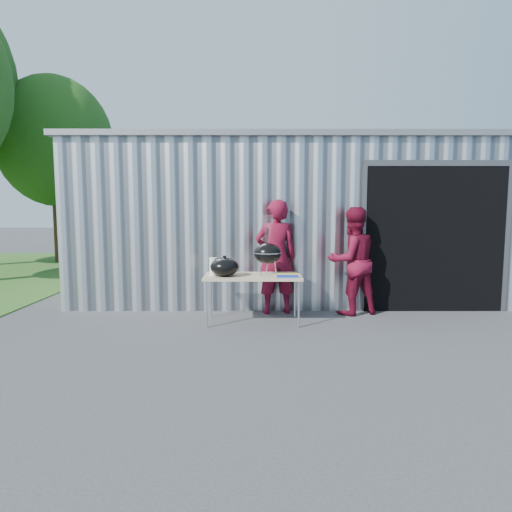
{
  "coord_description": "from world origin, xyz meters",
  "views": [
    {
      "loc": [
        0.2,
        -5.65,
        1.74
      ],
      "look_at": [
        0.21,
        0.93,
        1.05
      ],
      "focal_mm": 30.0,
      "sensor_mm": 36.0,
      "label": 1
    }
  ],
  "objects_px": {
    "folding_table": "(253,278)",
    "kettle_grill": "(268,248)",
    "person_cook": "(276,257)",
    "person_bystander": "(352,261)"
  },
  "relations": [
    {
      "from": "folding_table",
      "to": "kettle_grill",
      "type": "bearing_deg",
      "value": 9.49
    },
    {
      "from": "person_cook",
      "to": "person_bystander",
      "type": "relative_size",
      "value": 1.07
    },
    {
      "from": "kettle_grill",
      "to": "person_cook",
      "type": "height_order",
      "value": "person_cook"
    },
    {
      "from": "folding_table",
      "to": "person_bystander",
      "type": "bearing_deg",
      "value": 18.7
    },
    {
      "from": "kettle_grill",
      "to": "person_bystander",
      "type": "bearing_deg",
      "value": 20.1
    },
    {
      "from": "person_cook",
      "to": "person_bystander",
      "type": "distance_m",
      "value": 1.29
    },
    {
      "from": "folding_table",
      "to": "kettle_grill",
      "type": "xyz_separation_m",
      "value": [
        0.23,
        0.04,
        0.46
      ]
    },
    {
      "from": "folding_table",
      "to": "kettle_grill",
      "type": "distance_m",
      "value": 0.52
    },
    {
      "from": "person_cook",
      "to": "kettle_grill",
      "type": "bearing_deg",
      "value": 64.37
    },
    {
      "from": "kettle_grill",
      "to": "person_cook",
      "type": "relative_size",
      "value": 0.48
    }
  ]
}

